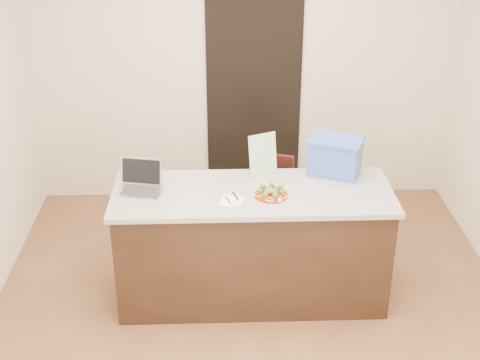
{
  "coord_description": "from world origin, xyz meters",
  "views": [
    {
      "loc": [
        -0.25,
        -4.07,
        3.17
      ],
      "look_at": [
        -0.09,
        0.2,
        1.04
      ],
      "focal_mm": 50.0,
      "sensor_mm": 36.0,
      "label": 1
    }
  ],
  "objects_px": {
    "island": "(252,245)",
    "napkin": "(232,201)",
    "yogurt_bottle": "(280,201)",
    "chair": "(272,198)",
    "plate": "(271,195)",
    "laptop": "(141,182)",
    "blue_box": "(335,156)"
  },
  "relations": [
    {
      "from": "plate",
      "to": "chair",
      "type": "height_order",
      "value": "plate"
    },
    {
      "from": "yogurt_bottle",
      "to": "laptop",
      "type": "distance_m",
      "value": 1.03
    },
    {
      "from": "plate",
      "to": "chair",
      "type": "relative_size",
      "value": 0.28
    },
    {
      "from": "chair",
      "to": "laptop",
      "type": "bearing_deg",
      "value": -129.03
    },
    {
      "from": "plate",
      "to": "yogurt_bottle",
      "type": "distance_m",
      "value": 0.14
    },
    {
      "from": "plate",
      "to": "laptop",
      "type": "xyz_separation_m",
      "value": [
        -0.95,
        0.14,
        0.05
      ]
    },
    {
      "from": "island",
      "to": "napkin",
      "type": "bearing_deg",
      "value": -137.5
    },
    {
      "from": "island",
      "to": "plate",
      "type": "relative_size",
      "value": 8.47
    },
    {
      "from": "island",
      "to": "chair",
      "type": "bearing_deg",
      "value": 73.68
    },
    {
      "from": "yogurt_bottle",
      "to": "blue_box",
      "type": "relative_size",
      "value": 0.13
    },
    {
      "from": "yogurt_bottle",
      "to": "chair",
      "type": "distance_m",
      "value": 1.01
    },
    {
      "from": "laptop",
      "to": "chair",
      "type": "height_order",
      "value": "laptop"
    },
    {
      "from": "napkin",
      "to": "blue_box",
      "type": "distance_m",
      "value": 0.92
    },
    {
      "from": "plate",
      "to": "blue_box",
      "type": "relative_size",
      "value": 0.51
    },
    {
      "from": "napkin",
      "to": "laptop",
      "type": "xyz_separation_m",
      "value": [
        -0.66,
        0.21,
        0.06
      ]
    },
    {
      "from": "island",
      "to": "chair",
      "type": "distance_m",
      "value": 0.72
    },
    {
      "from": "plate",
      "to": "yogurt_bottle",
      "type": "bearing_deg",
      "value": -68.99
    },
    {
      "from": "yogurt_bottle",
      "to": "laptop",
      "type": "bearing_deg",
      "value": 164.8
    },
    {
      "from": "blue_box",
      "to": "yogurt_bottle",
      "type": "bearing_deg",
      "value": -110.39
    },
    {
      "from": "plate",
      "to": "yogurt_bottle",
      "type": "height_order",
      "value": "yogurt_bottle"
    },
    {
      "from": "island",
      "to": "laptop",
      "type": "distance_m",
      "value": 0.97
    },
    {
      "from": "napkin",
      "to": "plate",
      "type": "bearing_deg",
      "value": 13.82
    },
    {
      "from": "blue_box",
      "to": "chair",
      "type": "relative_size",
      "value": 0.55
    },
    {
      "from": "laptop",
      "to": "yogurt_bottle",
      "type": "bearing_deg",
      "value": -3.56
    },
    {
      "from": "laptop",
      "to": "chair",
      "type": "relative_size",
      "value": 0.41
    },
    {
      "from": "chair",
      "to": "island",
      "type": "bearing_deg",
      "value": -86.91
    },
    {
      "from": "yogurt_bottle",
      "to": "laptop",
      "type": "height_order",
      "value": "laptop"
    },
    {
      "from": "island",
      "to": "laptop",
      "type": "bearing_deg",
      "value": 175.49
    },
    {
      "from": "island",
      "to": "yogurt_bottle",
      "type": "bearing_deg",
      "value": -49.12
    },
    {
      "from": "blue_box",
      "to": "napkin",
      "type": "bearing_deg",
      "value": -128.77
    },
    {
      "from": "laptop",
      "to": "chair",
      "type": "bearing_deg",
      "value": 43.2
    },
    {
      "from": "island",
      "to": "laptop",
      "type": "xyz_separation_m",
      "value": [
        -0.82,
        0.06,
        0.52
      ]
    }
  ]
}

